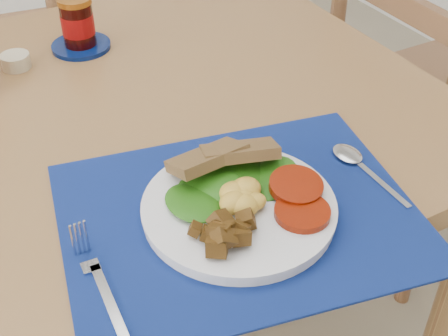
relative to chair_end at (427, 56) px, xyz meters
name	(u,v)px	position (x,y,z in m)	size (l,w,h in m)	color
table	(30,179)	(-0.96, -0.07, 0.06)	(1.40, 0.90, 0.75)	brown
chair_end	(427,56)	(0.00, 0.00, 0.00)	(0.43, 0.46, 1.21)	#55361E
placemat	(239,215)	(-0.75, -0.39, 0.15)	(0.47, 0.36, 0.00)	black
breakfast_plate	(237,207)	(-0.76, -0.39, 0.17)	(0.25, 0.25, 0.06)	silver
fork	(97,279)	(-0.96, -0.41, 0.15)	(0.03, 0.17, 0.00)	#B2B5BA
spoon	(359,165)	(-0.55, -0.39, 0.15)	(0.04, 0.16, 0.00)	#B2B5BA
ramekin	(16,61)	(-0.90, 0.16, 0.16)	(0.05, 0.05, 0.03)	#C7B992
jam_on_saucer	(78,26)	(-0.78, 0.17, 0.19)	(0.11, 0.11, 0.10)	#04164D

